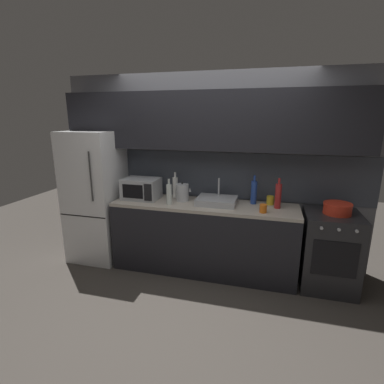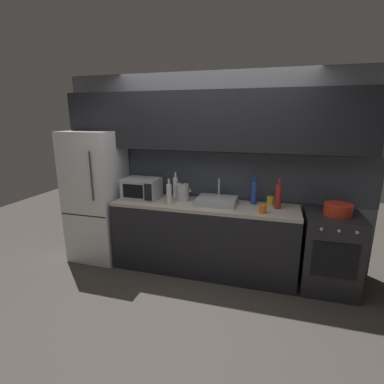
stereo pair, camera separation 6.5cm
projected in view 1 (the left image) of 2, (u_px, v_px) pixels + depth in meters
name	position (u px, v px, depth m)	size (l,w,h in m)	color
ground_plane	(184.00, 311.00, 2.99)	(10.00, 10.00, 0.00)	#3D3833
back_wall	(210.00, 149.00, 3.73)	(4.03, 0.44, 2.50)	slate
counter_run	(203.00, 237.00, 3.72)	(2.29, 0.60, 0.90)	black
refrigerator	(96.00, 196.00, 4.00)	(0.68, 0.69, 1.77)	white
oven_range	(329.00, 251.00, 3.34)	(0.60, 0.62, 0.90)	#232326
microwave	(141.00, 189.00, 3.81)	(0.46, 0.35, 0.27)	#A8AAAF
sink_basin	(217.00, 201.00, 3.59)	(0.48, 0.38, 0.30)	#ADAFB5
kettle	(182.00, 192.00, 3.71)	(0.20, 0.16, 0.24)	#B7BABF
wine_bottle_white	(175.00, 187.00, 3.85)	(0.07, 0.07, 0.34)	silver
wine_bottle_red	(278.00, 196.00, 3.40)	(0.07, 0.07, 0.36)	#A82323
wine_bottle_blue	(254.00, 192.00, 3.58)	(0.07, 0.07, 0.36)	#234299
wine_bottle_clear	(169.00, 194.00, 3.55)	(0.06, 0.06, 0.32)	silver
mug_orange	(263.00, 209.00, 3.26)	(0.08, 0.08, 0.10)	orange
mug_yellow	(270.00, 200.00, 3.56)	(0.09, 0.09, 0.11)	gold
cooking_pot	(337.00, 208.00, 3.21)	(0.30, 0.30, 0.13)	red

